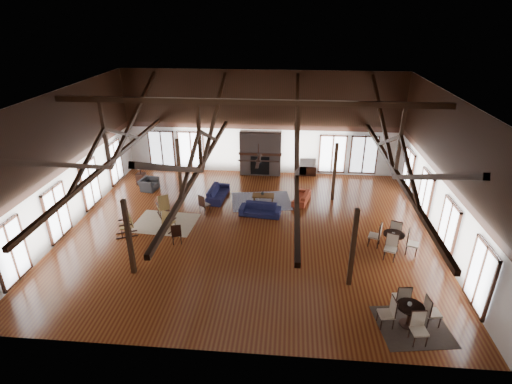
# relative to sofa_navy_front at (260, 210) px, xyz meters

# --- Properties ---
(floor) EXTENTS (16.00, 16.00, 0.00)m
(floor) POSITION_rel_sofa_navy_front_xyz_m (-0.39, -1.47, -0.29)
(floor) COLOR brown
(floor) RESTS_ON ground
(ceiling) EXTENTS (16.00, 14.00, 0.02)m
(ceiling) POSITION_rel_sofa_navy_front_xyz_m (-0.39, -1.47, 5.71)
(ceiling) COLOR black
(ceiling) RESTS_ON wall_back
(wall_back) EXTENTS (16.00, 0.02, 6.00)m
(wall_back) POSITION_rel_sofa_navy_front_xyz_m (-0.39, 5.53, 2.71)
(wall_back) COLOR silver
(wall_back) RESTS_ON floor
(wall_front) EXTENTS (16.00, 0.02, 6.00)m
(wall_front) POSITION_rel_sofa_navy_front_xyz_m (-0.39, -8.47, 2.71)
(wall_front) COLOR silver
(wall_front) RESTS_ON floor
(wall_left) EXTENTS (0.02, 14.00, 6.00)m
(wall_left) POSITION_rel_sofa_navy_front_xyz_m (-8.39, -1.47, 2.71)
(wall_left) COLOR silver
(wall_left) RESTS_ON floor
(wall_right) EXTENTS (0.02, 14.00, 6.00)m
(wall_right) POSITION_rel_sofa_navy_front_xyz_m (7.61, -1.47, 2.71)
(wall_right) COLOR silver
(wall_right) RESTS_ON floor
(roof_truss) EXTENTS (15.60, 14.07, 3.14)m
(roof_truss) POSITION_rel_sofa_navy_front_xyz_m (-0.39, -1.47, 3.74)
(roof_truss) COLOR black
(roof_truss) RESTS_ON wall_back
(post_grid) EXTENTS (8.16, 7.16, 3.05)m
(post_grid) POSITION_rel_sofa_navy_front_xyz_m (-0.39, -1.47, 1.24)
(post_grid) COLOR black
(post_grid) RESTS_ON floor
(fireplace) EXTENTS (2.50, 0.69, 2.60)m
(fireplace) POSITION_rel_sofa_navy_front_xyz_m (-0.39, 5.20, 1.00)
(fireplace) COLOR #68564F
(fireplace) RESTS_ON floor
(ceiling_fan) EXTENTS (1.60, 1.60, 0.75)m
(ceiling_fan) POSITION_rel_sofa_navy_front_xyz_m (0.11, -2.47, 3.45)
(ceiling_fan) COLOR black
(ceiling_fan) RESTS_ON roof_truss
(sofa_navy_front) EXTENTS (2.03, 0.98, 0.57)m
(sofa_navy_front) POSITION_rel_sofa_navy_front_xyz_m (0.00, 0.00, 0.00)
(sofa_navy_front) COLOR #16183E
(sofa_navy_front) RESTS_ON floor
(sofa_navy_left) EXTENTS (2.11, 0.97, 0.60)m
(sofa_navy_left) POSITION_rel_sofa_navy_front_xyz_m (-2.34, 1.66, 0.01)
(sofa_navy_left) COLOR #15153A
(sofa_navy_left) RESTS_ON floor
(sofa_orange) EXTENTS (1.78, 1.06, 0.49)m
(sofa_orange) POSITION_rel_sofa_navy_front_xyz_m (2.01, 1.65, -0.04)
(sofa_orange) COLOR #9A361D
(sofa_orange) RESTS_ON floor
(coffee_table) EXTENTS (1.11, 0.57, 0.42)m
(coffee_table) POSITION_rel_sofa_navy_front_xyz_m (0.06, 1.35, 0.08)
(coffee_table) COLOR brown
(coffee_table) RESTS_ON floor
(vase) EXTENTS (0.20, 0.20, 0.18)m
(vase) POSITION_rel_sofa_navy_front_xyz_m (0.01, 1.40, 0.23)
(vase) COLOR #B2B2B2
(vase) RESTS_ON coffee_table
(armchair) EXTENTS (1.10, 1.00, 0.62)m
(armchair) POSITION_rel_sofa_navy_front_xyz_m (-6.28, 2.41, 0.03)
(armchair) COLOR #252527
(armchair) RESTS_ON floor
(side_table_lamp) EXTENTS (0.47, 0.47, 1.20)m
(side_table_lamp) POSITION_rel_sofa_navy_front_xyz_m (-6.96, 3.11, 0.17)
(side_table_lamp) COLOR black
(side_table_lamp) RESTS_ON floor
(rocking_chair_a) EXTENTS (0.87, 1.00, 1.15)m
(rocking_chair_a) POSITION_rel_sofa_navy_front_xyz_m (-4.54, -0.56, 0.25)
(rocking_chair_a) COLOR olive
(rocking_chair_a) RESTS_ON floor
(rocking_chair_b) EXTENTS (0.63, 0.86, 0.99)m
(rocking_chair_b) POSITION_rel_sofa_navy_front_xyz_m (-3.96, -1.83, 0.18)
(rocking_chair_b) COLOR olive
(rocking_chair_b) RESTS_ON floor
(rocking_chair_c) EXTENTS (1.03, 0.81, 1.17)m
(rocking_chair_c) POSITION_rel_sofa_navy_front_xyz_m (-5.59, -2.33, 0.27)
(rocking_chair_c) COLOR olive
(rocking_chair_c) RESTS_ON floor
(side_chair_a) EXTENTS (0.59, 0.59, 1.00)m
(side_chair_a) POSITION_rel_sofa_navy_front_xyz_m (-2.73, -0.12, 0.29)
(side_chair_a) COLOR black
(side_chair_a) RESTS_ON floor
(side_chair_b) EXTENTS (0.50, 0.50, 0.95)m
(side_chair_b) POSITION_rel_sofa_navy_front_xyz_m (-3.29, -2.88, 0.27)
(side_chair_b) COLOR black
(side_chair_b) RESTS_ON floor
(cafe_table_near) EXTENTS (1.98, 1.98, 1.02)m
(cafe_table_near) POSITION_rel_sofa_navy_front_xyz_m (5.20, -6.89, 0.22)
(cafe_table_near) COLOR black
(cafe_table_near) RESTS_ON floor
(cafe_table_far) EXTENTS (2.01, 2.01, 1.04)m
(cafe_table_far) POSITION_rel_sofa_navy_front_xyz_m (5.66, -2.53, 0.23)
(cafe_table_far) COLOR black
(cafe_table_far) RESTS_ON floor
(cup_near) EXTENTS (0.18, 0.18, 0.11)m
(cup_near) POSITION_rel_sofa_navy_front_xyz_m (5.16, -6.86, 0.50)
(cup_near) COLOR #B2B2B2
(cup_near) RESTS_ON cafe_table_near
(cup_far) EXTENTS (0.13, 0.13, 0.10)m
(cup_far) POSITION_rel_sofa_navy_front_xyz_m (5.60, -2.62, 0.51)
(cup_far) COLOR #B2B2B2
(cup_far) RESTS_ON cafe_table_far
(tv_console) EXTENTS (1.08, 0.41, 0.54)m
(tv_console) POSITION_rel_sofa_navy_front_xyz_m (2.37, 5.28, -0.01)
(tv_console) COLOR black
(tv_console) RESTS_ON floor
(television) EXTENTS (0.95, 0.20, 0.54)m
(television) POSITION_rel_sofa_navy_front_xyz_m (2.39, 5.28, 0.53)
(television) COLOR #B2B2B2
(television) RESTS_ON tv_console
(rug_tan) EXTENTS (2.94, 2.38, 0.01)m
(rug_tan) POSITION_rel_sofa_navy_front_xyz_m (-4.32, -1.17, -0.28)
(rug_tan) COLOR tan
(rug_tan) RESTS_ON floor
(rug_navy) EXTENTS (3.31, 2.69, 0.01)m
(rug_navy) POSITION_rel_sofa_navy_front_xyz_m (-0.05, 1.50, -0.28)
(rug_navy) COLOR #191A46
(rug_navy) RESTS_ON floor
(rug_dark) EXTENTS (2.41, 2.24, 0.01)m
(rug_dark) POSITION_rel_sofa_navy_front_xyz_m (5.35, -6.95, -0.28)
(rug_dark) COLOR black
(rug_dark) RESTS_ON floor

